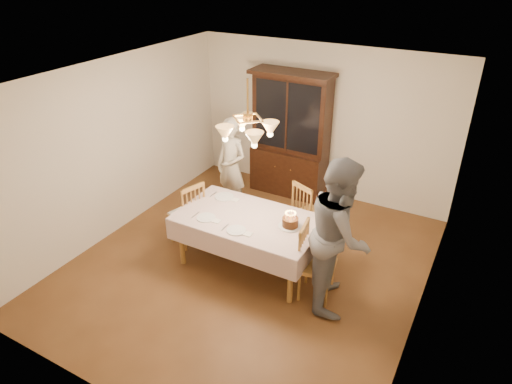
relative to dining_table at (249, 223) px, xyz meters
The scene contains 14 objects.
ground 0.68m from the dining_table, ahead, with size 5.00×5.00×0.00m, color #573318.
room_shell 0.90m from the dining_table, ahead, with size 5.00×5.00×5.00m.
dining_table is the anchor object (origin of this frame).
china_hutch 2.33m from the dining_table, 101.52° to the left, with size 1.38×0.54×2.16m.
chair_far_side 1.07m from the dining_table, 61.37° to the left, with size 0.57×0.56×1.00m.
chair_left_end 1.10m from the dining_table, behind, with size 0.52×0.54×1.00m.
chair_right_end 1.07m from the dining_table, ahead, with size 0.48×0.50×1.00m.
elderly_woman 1.54m from the dining_table, 130.00° to the left, with size 0.59×0.38×1.61m, color beige.
adult_in_grey 1.31m from the dining_table, ahead, with size 0.93×0.72×1.91m, color slate.
birthday_cake 0.59m from the dining_table, ahead, with size 0.30×0.30×0.21m.
place_setting_near_left 0.56m from the dining_table, 149.30° to the right, with size 0.40×0.25×0.02m.
place_setting_near_right 0.36m from the dining_table, 84.51° to the right, with size 0.40×0.25×0.02m.
place_setting_far_left 0.66m from the dining_table, 150.93° to the left, with size 0.42×0.27×0.02m.
chandelier 1.29m from the dining_table, 155.46° to the right, with size 0.62×0.62×0.73m.
Camera 1 is at (2.57, -4.45, 3.91)m, focal length 32.00 mm.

